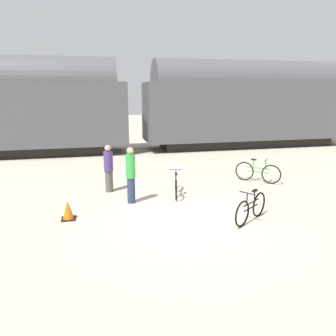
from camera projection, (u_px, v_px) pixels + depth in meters
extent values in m
plane|color=#B2A893|center=(188.00, 218.00, 9.38)|extent=(80.00, 80.00, 0.00)
cube|color=black|center=(8.00, 151.00, 18.18)|extent=(11.12, 2.15, 0.55)
cube|color=#4C4C51|center=(3.00, 114.00, 17.72)|extent=(13.24, 2.87, 3.48)
cube|color=black|center=(246.00, 142.00, 21.34)|extent=(11.12, 2.15, 0.55)
cube|color=#4C4C51|center=(248.00, 111.00, 20.87)|extent=(13.24, 2.87, 3.48)
cylinder|color=#4C4C51|center=(250.00, 83.00, 20.47)|extent=(12.18, 2.73, 2.73)
cube|color=#4C4238|center=(138.00, 153.00, 19.14)|extent=(39.66, 0.07, 0.01)
cube|color=#4C4238|center=(135.00, 149.00, 20.50)|extent=(39.66, 0.07, 0.01)
torus|color=black|center=(242.00, 214.00, 8.73)|extent=(0.62, 0.47, 0.73)
torus|color=black|center=(259.00, 204.00, 9.44)|extent=(0.62, 0.47, 0.73)
cylinder|color=black|center=(251.00, 203.00, 9.04)|extent=(0.72, 0.53, 0.04)
cylinder|color=black|center=(251.00, 208.00, 9.08)|extent=(0.65, 0.48, 0.04)
cylinder|color=black|center=(255.00, 196.00, 9.13)|extent=(0.04, 0.04, 0.31)
cube|color=black|center=(255.00, 191.00, 9.10)|extent=(0.21, 0.18, 0.05)
cylinder|color=black|center=(247.00, 199.00, 8.81)|extent=(0.04, 0.04, 0.34)
cylinder|color=black|center=(247.00, 193.00, 8.77)|extent=(0.29, 0.39, 0.03)
torus|color=black|center=(176.00, 181.00, 11.97)|extent=(0.21, 0.67, 0.68)
torus|color=black|center=(176.00, 190.00, 10.93)|extent=(0.21, 0.67, 0.68)
cylinder|color=#3351B7|center=(176.00, 180.00, 11.41)|extent=(0.26, 0.92, 0.04)
cylinder|color=#3351B7|center=(176.00, 184.00, 11.44)|extent=(0.24, 0.84, 0.04)
cylinder|color=#3351B7|center=(176.00, 178.00, 11.19)|extent=(0.04, 0.04, 0.28)
cube|color=black|center=(176.00, 174.00, 11.16)|extent=(0.13, 0.21, 0.05)
cylinder|color=#3351B7|center=(176.00, 174.00, 11.66)|extent=(0.04, 0.04, 0.32)
cylinder|color=#3351B7|center=(176.00, 170.00, 11.62)|extent=(0.45, 0.14, 0.03)
torus|color=black|center=(271.00, 174.00, 12.75)|extent=(0.59, 0.56, 0.76)
torus|color=black|center=(244.00, 171.00, 13.27)|extent=(0.59, 0.56, 0.76)
cylinder|color=#338C38|center=(258.00, 168.00, 12.97)|extent=(0.71, 0.67, 0.04)
cylinder|color=#338C38|center=(258.00, 172.00, 13.00)|extent=(0.65, 0.61, 0.04)
cylinder|color=#338C38|center=(253.00, 163.00, 13.02)|extent=(0.04, 0.04, 0.32)
cube|color=black|center=(254.00, 159.00, 12.98)|extent=(0.20, 0.20, 0.05)
cylinder|color=#338C38|center=(266.00, 164.00, 12.78)|extent=(0.04, 0.04, 0.36)
cylinder|color=#338C38|center=(266.00, 160.00, 12.74)|extent=(0.34, 0.36, 0.03)
cylinder|color=#283351|center=(131.00, 190.00, 10.60)|extent=(0.26, 0.26, 0.84)
cylinder|color=green|center=(131.00, 166.00, 10.41)|extent=(0.30, 0.30, 0.77)
sphere|color=tan|center=(130.00, 151.00, 10.30)|extent=(0.22, 0.22, 0.22)
cylinder|color=#514C47|center=(109.00, 181.00, 11.78)|extent=(0.28, 0.28, 0.76)
cylinder|color=#473370|center=(108.00, 161.00, 11.61)|extent=(0.32, 0.32, 0.71)
sphere|color=tan|center=(108.00, 148.00, 11.50)|extent=(0.22, 0.22, 0.22)
cube|color=black|center=(69.00, 219.00, 9.32)|extent=(0.40, 0.40, 0.03)
cone|color=orange|center=(68.00, 210.00, 9.26)|extent=(0.32, 0.32, 0.55)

